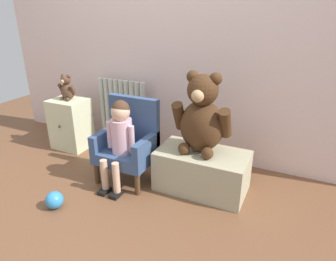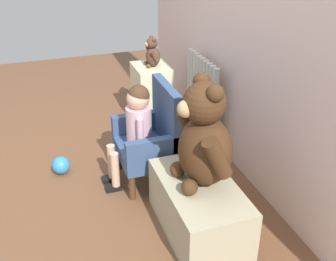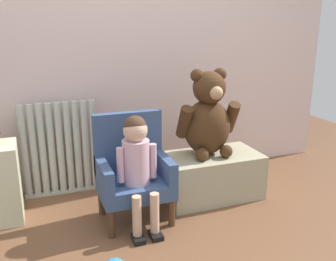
# 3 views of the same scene
# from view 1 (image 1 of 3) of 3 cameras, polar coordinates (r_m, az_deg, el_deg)

# --- Properties ---
(ground_plane) EXTENTS (6.00, 6.00, 0.00)m
(ground_plane) POSITION_cam_1_polar(r_m,az_deg,el_deg) (2.30, -13.33, -14.99)
(ground_plane) COLOR brown
(back_wall) EXTENTS (3.80, 0.05, 2.40)m
(back_wall) POSITION_cam_1_polar(r_m,az_deg,el_deg) (2.85, -0.06, 18.97)
(back_wall) COLOR beige
(back_wall) RESTS_ON ground_plane
(radiator) EXTENTS (0.56, 0.05, 0.70)m
(radiator) POSITION_cam_1_polar(r_m,az_deg,el_deg) (3.13, -8.63, 3.14)
(radiator) COLOR beige
(radiator) RESTS_ON ground_plane
(small_dresser) EXTENTS (0.36, 0.32, 0.52)m
(small_dresser) POSITION_cam_1_polar(r_m,az_deg,el_deg) (3.25, -18.04, 1.23)
(small_dresser) COLOR beige
(small_dresser) RESTS_ON ground_plane
(child_armchair) EXTENTS (0.46, 0.37, 0.70)m
(child_armchair) POSITION_cam_1_polar(r_m,az_deg,el_deg) (2.52, -7.54, -2.26)
(child_armchair) COLOR #364E78
(child_armchair) RESTS_ON ground_plane
(child_figure) EXTENTS (0.25, 0.35, 0.72)m
(child_figure) POSITION_cam_1_polar(r_m,az_deg,el_deg) (2.38, -9.14, -0.31)
(child_figure) COLOR beige
(child_figure) RESTS_ON ground_plane
(low_bench) EXTENTS (0.71, 0.40, 0.33)m
(low_bench) POSITION_cam_1_polar(r_m,az_deg,el_deg) (2.43, 6.47, -7.62)
(low_bench) COLOR tan
(low_bench) RESTS_ON ground_plane
(large_teddy_bear) EXTENTS (0.45, 0.32, 0.62)m
(large_teddy_bear) POSITION_cam_1_polar(r_m,az_deg,el_deg) (2.27, 6.47, 2.46)
(large_teddy_bear) COLOR #442A16
(large_teddy_bear) RESTS_ON low_bench
(small_teddy_bear) EXTENTS (0.19, 0.13, 0.26)m
(small_teddy_bear) POSITION_cam_1_polar(r_m,az_deg,el_deg) (3.14, -18.67, 7.59)
(small_teddy_bear) COLOR #513526
(small_teddy_bear) RESTS_ON small_dresser
(toy_ball) EXTENTS (0.13, 0.13, 0.13)m
(toy_ball) POSITION_cam_1_polar(r_m,az_deg,el_deg) (2.40, -20.82, -12.28)
(toy_ball) COLOR #3189CF
(toy_ball) RESTS_ON ground_plane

